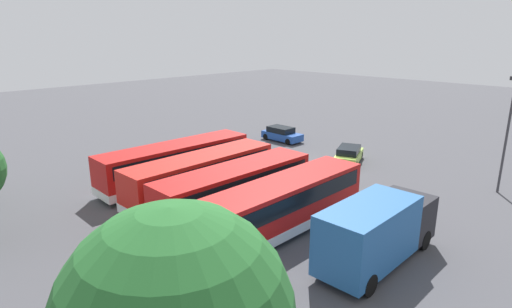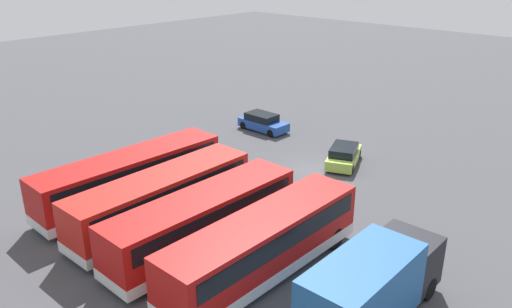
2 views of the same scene
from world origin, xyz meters
The scene contains 9 objects.
ground_plane centered at (0.00, 0.00, 0.00)m, with size 140.00×140.00×0.00m, color #47474C.
bus_single_deck_near_end centered at (-5.31, 11.29, 1.62)m, with size 2.61×11.06×2.95m.
bus_single_deck_second centered at (-1.67, 11.63, 1.62)m, with size 2.74×10.79×2.95m.
bus_single_deck_third centered at (1.71, 11.54, 1.62)m, with size 2.70×10.85×2.95m.
bus_single_deck_fourth centered at (5.35, 10.99, 1.62)m, with size 2.90×11.68×2.95m.
box_truck_blue centered at (-10.59, 10.81, 1.71)m, with size 2.60×7.52×3.20m.
car_hatchback_silver centered at (-0.80, -2.18, 0.70)m, with size 3.23×4.50×1.43m.
car_small_green centered at (8.24, -3.89, 0.70)m, with size 4.21×1.82×1.43m.
lamp_post_tall centered at (-11.93, -3.49, 4.63)m, with size 0.70×0.30×7.91m.
Camera 1 is at (-19.10, 27.52, 10.56)m, focal length 29.43 mm.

